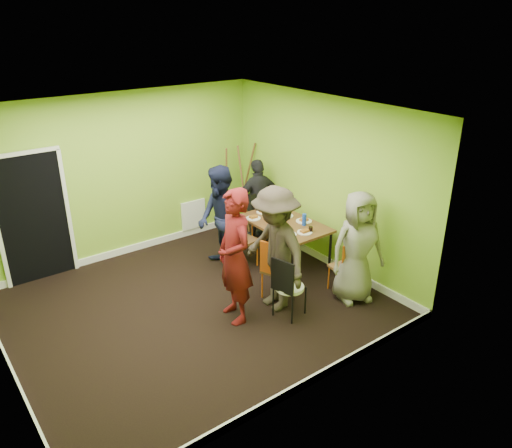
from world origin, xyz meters
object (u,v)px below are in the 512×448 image
(chair_left_far, at_px, (238,236))
(orange_bottle, at_px, (272,217))
(chair_left_near, at_px, (275,266))
(person_back_end, at_px, (258,200))
(person_standing, at_px, (235,257))
(person_front_end, at_px, (357,247))
(easel, at_px, (238,188))
(dining_table, at_px, (285,225))
(blue_bottle, at_px, (304,220))
(thermos, at_px, (277,216))
(person_left_near, at_px, (275,249))
(person_left_far, at_px, (221,220))
(chair_front_end, at_px, (347,265))
(chair_bentwood, at_px, (287,285))
(chair_back_end, at_px, (259,207))

(chair_left_far, bearing_deg, orange_bottle, 71.37)
(chair_left_near, xyz_separation_m, person_back_end, (1.10, 1.86, 0.23))
(person_standing, xyz_separation_m, person_front_end, (1.70, -0.64, -0.11))
(chair_left_near, xyz_separation_m, easel, (1.06, 2.43, 0.31))
(orange_bottle, distance_m, person_standing, 1.84)
(dining_table, distance_m, blue_bottle, 0.36)
(thermos, bearing_deg, dining_table, -42.36)
(person_standing, bearing_deg, person_left_near, 90.64)
(dining_table, xyz_separation_m, blue_bottle, (0.17, -0.28, 0.15))
(chair_left_near, bearing_deg, chair_left_far, 152.71)
(dining_table, xyz_separation_m, person_standing, (-1.59, -0.85, 0.25))
(easel, height_order, person_standing, person_standing)
(person_left_far, bearing_deg, person_left_near, 11.12)
(chair_left_far, bearing_deg, dining_table, 56.07)
(chair_left_near, relative_size, easel, 0.56)
(orange_bottle, bearing_deg, chair_front_end, -82.33)
(chair_left_near, bearing_deg, orange_bottle, 122.83)
(thermos, distance_m, blue_bottle, 0.46)
(orange_bottle, bearing_deg, blue_bottle, -61.84)
(chair_front_end, xyz_separation_m, person_left_far, (-1.08, 1.76, 0.39))
(chair_bentwood, bearing_deg, thermos, 131.87)
(chair_bentwood, xyz_separation_m, person_left_near, (0.04, 0.32, 0.40))
(chair_front_end, bearing_deg, chair_bentwood, -173.18)
(thermos, bearing_deg, person_left_far, 158.38)
(chair_bentwood, height_order, person_standing, person_standing)
(person_left_far, height_order, person_left_near, person_left_near)
(chair_back_end, relative_size, person_back_end, 0.61)
(chair_left_far, relative_size, person_front_end, 0.61)
(chair_front_end, bearing_deg, person_standing, 174.17)
(dining_table, xyz_separation_m, person_front_end, (0.11, -1.49, 0.15))
(dining_table, height_order, chair_front_end, chair_front_end)
(person_left_far, bearing_deg, dining_table, 77.01)
(chair_left_near, height_order, chair_back_end, chair_left_near)
(person_standing, distance_m, person_back_end, 2.68)
(easel, bearing_deg, blue_bottle, -91.55)
(person_standing, bearing_deg, chair_front_end, 83.97)
(dining_table, distance_m, chair_front_end, 1.34)
(person_left_far, bearing_deg, chair_left_far, 76.58)
(person_back_end, bearing_deg, blue_bottle, 93.14)
(person_left_near, bearing_deg, person_standing, -96.97)
(chair_back_end, xyz_separation_m, easel, (0.03, 0.67, 0.18))
(person_standing, bearing_deg, thermos, 131.83)
(person_front_end, bearing_deg, thermos, 115.28)
(person_left_near, bearing_deg, dining_table, 136.07)
(chair_back_end, height_order, person_front_end, person_front_end)
(thermos, height_order, orange_bottle, thermos)
(person_left_near, relative_size, person_back_end, 1.20)
(blue_bottle, height_order, person_front_end, person_front_end)
(chair_left_far, distance_m, person_left_near, 1.34)
(orange_bottle, xyz_separation_m, person_left_far, (-0.87, 0.21, 0.10))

